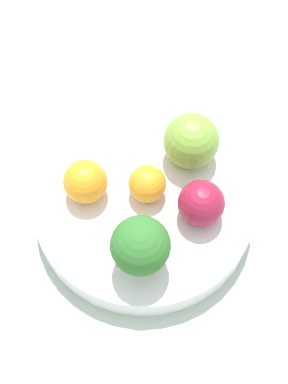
# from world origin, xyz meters

# --- Properties ---
(ground_plane) EXTENTS (6.00, 6.00, 0.00)m
(ground_plane) POSITION_xyz_m (0.00, 0.00, 0.00)
(ground_plane) COLOR gray
(table_surface) EXTENTS (1.20, 1.20, 0.02)m
(table_surface) POSITION_xyz_m (0.00, 0.00, 0.01)
(table_surface) COLOR #B2C6B2
(table_surface) RESTS_ON ground_plane
(bowl) EXTENTS (0.22, 0.22, 0.03)m
(bowl) POSITION_xyz_m (0.00, 0.00, 0.04)
(bowl) COLOR white
(bowl) RESTS_ON table_surface
(broccoli) EXTENTS (0.05, 0.05, 0.07)m
(broccoli) POSITION_xyz_m (-0.04, 0.06, 0.09)
(broccoli) COLOR #99C17A
(broccoli) RESTS_ON bowl
(apple_red) EXTENTS (0.06, 0.06, 0.06)m
(apple_red) POSITION_xyz_m (-0.01, -0.07, 0.08)
(apple_red) COLOR olive
(apple_red) RESTS_ON bowl
(apple_green) EXTENTS (0.05, 0.05, 0.05)m
(apple_green) POSITION_xyz_m (-0.05, -0.02, 0.08)
(apple_green) COLOR maroon
(apple_green) RESTS_ON bowl
(orange_front) EXTENTS (0.04, 0.04, 0.04)m
(orange_front) POSITION_xyz_m (0.05, 0.03, 0.08)
(orange_front) COLOR orange
(orange_front) RESTS_ON bowl
(orange_back) EXTENTS (0.04, 0.04, 0.04)m
(orange_back) POSITION_xyz_m (-0.00, -0.01, 0.07)
(orange_back) COLOR orange
(orange_back) RESTS_ON bowl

